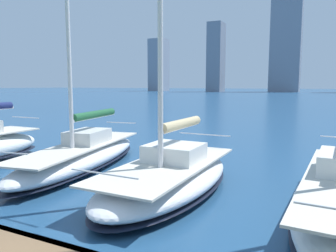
% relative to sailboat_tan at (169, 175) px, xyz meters
% --- Properties ---
extents(sailboat_tan, '(2.98, 7.35, 11.02)m').
position_rel_sailboat_tan_xyz_m(sailboat_tan, '(0.00, 0.00, 0.00)').
color(sailboat_tan, white).
rests_on(sailboat_tan, ground).
extents(sailboat_forest, '(3.70, 9.15, 11.71)m').
position_rel_sailboat_tan_xyz_m(sailboat_forest, '(4.64, -1.24, 0.03)').
color(sailboat_forest, white).
rests_on(sailboat_forest, ground).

